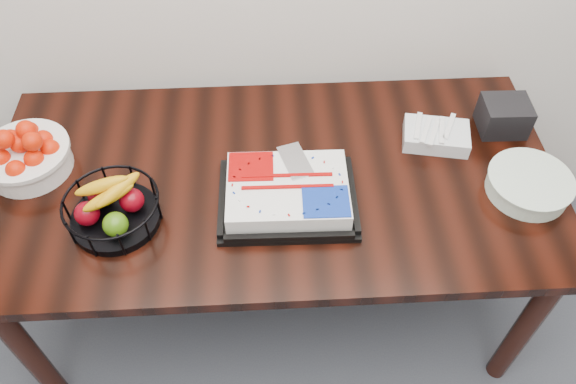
{
  "coord_description": "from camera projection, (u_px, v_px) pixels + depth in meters",
  "views": [
    {
      "loc": [
        -0.02,
        0.82,
        2.08
      ],
      "look_at": [
        0.04,
        1.86,
        0.83
      ],
      "focal_mm": 35.0,
      "sensor_mm": 36.0,
      "label": 1
    }
  ],
  "objects": [
    {
      "name": "napkin_box",
      "position": [
        504.0,
        116.0,
        1.88
      ],
      "size": [
        0.16,
        0.13,
        0.11
      ],
      "primitive_type": "cube",
      "rotation": [
        0.0,
        0.0,
        -0.02
      ],
      "color": "black",
      "rests_on": "table"
    },
    {
      "name": "fork_bag",
      "position": [
        436.0,
        135.0,
        1.85
      ],
      "size": [
        0.23,
        0.18,
        0.06
      ],
      "color": "silver",
      "rests_on": "table"
    },
    {
      "name": "plate_stack",
      "position": [
        529.0,
        185.0,
        1.71
      ],
      "size": [
        0.26,
        0.26,
        0.06
      ],
      "color": "white",
      "rests_on": "table"
    },
    {
      "name": "cake_tray",
      "position": [
        288.0,
        193.0,
        1.68
      ],
      "size": [
        0.42,
        0.34,
        0.09
      ],
      "color": "black",
      "rests_on": "table"
    },
    {
      "name": "tangerine_bowl",
      "position": [
        24.0,
        151.0,
        1.74
      ],
      "size": [
        0.28,
        0.28,
        0.18
      ],
      "color": "white",
      "rests_on": "table"
    },
    {
      "name": "fruit_basket",
      "position": [
        112.0,
        208.0,
        1.62
      ],
      "size": [
        0.28,
        0.28,
        0.15
      ],
      "color": "black",
      "rests_on": "table"
    },
    {
      "name": "table",
      "position": [
        274.0,
        193.0,
        1.85
      ],
      "size": [
        1.8,
        0.9,
        0.75
      ],
      "color": "black",
      "rests_on": "ground"
    }
  ]
}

